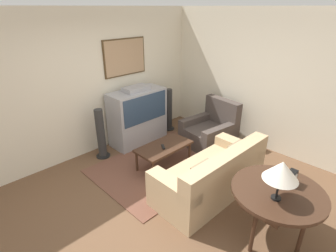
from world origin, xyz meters
name	(u,v)px	position (x,y,z in m)	size (l,w,h in m)	color
ground_plane	(164,199)	(0.00, 0.00, 0.00)	(12.00, 12.00, 0.00)	brown
wall_back	(85,86)	(0.01, 2.13, 1.36)	(12.00, 0.10, 2.70)	beige
wall_right	(260,81)	(2.63, 0.00, 1.35)	(0.06, 12.00, 2.70)	beige
area_rug	(162,165)	(0.61, 0.71, 0.01)	(2.35, 1.75, 0.01)	brown
tv	(138,116)	(0.92, 1.76, 0.58)	(1.19, 0.55, 1.23)	#9E9EA3
couch	(212,177)	(0.63, -0.40, 0.30)	(1.85, 0.89, 0.83)	tan
armchair	(210,131)	(1.94, 0.61, 0.28)	(1.06, 0.97, 0.93)	#473D38
coffee_table	(164,148)	(0.63, 0.66, 0.38)	(1.01, 0.53, 0.43)	#3D2619
console_table	(278,195)	(0.47, -1.46, 0.66)	(1.09, 1.09, 0.72)	#3D2619
table_lamp	(282,171)	(0.30, -1.50, 1.10)	(0.38, 0.38, 0.48)	black
mantel_clock	(291,178)	(0.68, -1.50, 0.81)	(0.16, 0.10, 0.18)	black
remote	(163,147)	(0.57, 0.62, 0.44)	(0.12, 0.16, 0.02)	black
speaker_tower_left	(101,135)	(0.02, 1.75, 0.46)	(0.27, 0.27, 0.98)	black
speaker_tower_right	(169,111)	(1.83, 1.75, 0.46)	(0.27, 0.27, 0.98)	black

